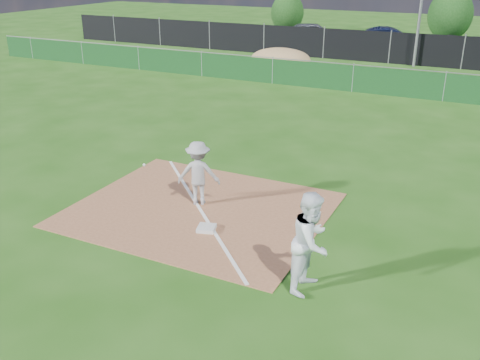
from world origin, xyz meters
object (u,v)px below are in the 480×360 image
object	(u,v)px
first_base	(206,228)
runner	(312,242)
play_at_first	(198,173)
tree_mid	(450,15)
car_mid	(390,39)
car_left	(313,34)
tree_left	(287,13)

from	to	relation	value
first_base	runner	size ratio (longest dim) A/B	0.20
play_at_first	tree_mid	world-z (taller)	tree_mid
runner	car_mid	world-z (taller)	runner
car_left	first_base	bearing A→B (deg)	172.16
play_at_first	first_base	bearing A→B (deg)	-53.41
play_at_first	tree_left	bearing A→B (deg)	107.77
play_at_first	car_left	size ratio (longest dim) A/B	0.52
tree_left	play_at_first	bearing A→B (deg)	-72.23
car_left	tree_left	world-z (taller)	tree_left
runner	car_mid	xyz separation A→B (m)	(-4.59, 29.17, -0.25)
car_mid	tree_mid	bearing A→B (deg)	-45.91
tree_left	tree_mid	distance (m)	12.39
first_base	tree_left	xyz separation A→B (m)	(-11.02, 32.84, 1.56)
first_base	play_at_first	size ratio (longest dim) A/B	0.17
play_at_first	car_mid	bearing A→B (deg)	91.85
first_base	tree_left	bearing A→B (deg)	108.55
tree_mid	tree_left	bearing A→B (deg)	-176.85
car_mid	tree_left	distance (m)	10.49
play_at_first	tree_left	xyz separation A→B (m)	(-10.15, 31.67, 0.78)
tree_left	tree_mid	xyz separation A→B (m)	(12.37, 0.68, 0.31)
runner	first_base	bearing A→B (deg)	72.83
car_left	tree_mid	bearing A→B (deg)	-76.42
play_at_first	car_mid	world-z (taller)	play_at_first
car_left	tree_mid	distance (m)	10.28
first_base	car_left	bearing A→B (deg)	104.17
play_at_first	runner	xyz separation A→B (m)	(3.73, -2.30, 0.14)
runner	car_mid	bearing A→B (deg)	13.27
runner	tree_left	bearing A→B (deg)	26.55
play_at_first	tree_left	world-z (taller)	tree_left
tree_mid	car_mid	bearing A→B (deg)	-119.36
first_base	car_mid	world-z (taller)	car_mid
car_left	tree_mid	size ratio (longest dim) A/B	1.24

